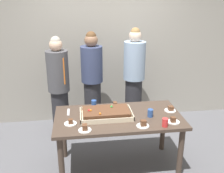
{
  "coord_description": "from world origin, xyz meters",
  "views": [
    {
      "loc": [
        -0.48,
        -2.94,
        2.24
      ],
      "look_at": [
        -0.06,
        0.15,
        1.11
      ],
      "focal_mm": 41.81,
      "sensor_mm": 36.0,
      "label": 1
    }
  ],
  "objects_px": {
    "party_table": "(118,123)",
    "drink_cup_far_end": "(165,123)",
    "plated_slice_far_right": "(70,123)",
    "plated_slice_near_left": "(115,105)",
    "person_striped_tie_right": "(59,88)",
    "person_green_shirt_behind": "(134,79)",
    "plated_slice_far_left": "(173,121)",
    "drink_cup_nearest": "(150,113)",
    "sheet_cake": "(106,113)",
    "plated_slice_center_back": "(85,129)",
    "person_serving_front": "(92,82)",
    "plated_slice_near_right": "(170,109)",
    "plated_slice_center_front": "(143,124)",
    "cake_server_utensil": "(68,112)",
    "drink_cup_middle": "(94,104)"
  },
  "relations": [
    {
      "from": "party_table",
      "to": "drink_cup_far_end",
      "type": "height_order",
      "value": "drink_cup_far_end"
    },
    {
      "from": "drink_cup_far_end",
      "to": "plated_slice_far_right",
      "type": "bearing_deg",
      "value": 169.39
    },
    {
      "from": "plated_slice_near_left",
      "to": "person_striped_tie_right",
      "type": "distance_m",
      "value": 1.0
    },
    {
      "from": "person_green_shirt_behind",
      "to": "person_striped_tie_right",
      "type": "height_order",
      "value": "person_green_shirt_behind"
    },
    {
      "from": "plated_slice_far_left",
      "to": "drink_cup_nearest",
      "type": "height_order",
      "value": "drink_cup_nearest"
    },
    {
      "from": "sheet_cake",
      "to": "plated_slice_far_left",
      "type": "relative_size",
      "value": 4.35
    },
    {
      "from": "party_table",
      "to": "plated_slice_far_right",
      "type": "height_order",
      "value": "plated_slice_far_right"
    },
    {
      "from": "plated_slice_far_left",
      "to": "plated_slice_center_back",
      "type": "bearing_deg",
      "value": -177.09
    },
    {
      "from": "drink_cup_nearest",
      "to": "person_serving_front",
      "type": "distance_m",
      "value": 1.3
    },
    {
      "from": "party_table",
      "to": "person_serving_front",
      "type": "relative_size",
      "value": 0.95
    },
    {
      "from": "plated_slice_near_right",
      "to": "plated_slice_center_front",
      "type": "bearing_deg",
      "value": -141.62
    },
    {
      "from": "plated_slice_center_back",
      "to": "plated_slice_center_front",
      "type": "bearing_deg",
      "value": 0.53
    },
    {
      "from": "party_table",
      "to": "drink_cup_nearest",
      "type": "xyz_separation_m",
      "value": [
        0.4,
        -0.07,
        0.15
      ]
    },
    {
      "from": "plated_slice_center_front",
      "to": "drink_cup_far_end",
      "type": "distance_m",
      "value": 0.26
    },
    {
      "from": "plated_slice_center_front",
      "to": "person_serving_front",
      "type": "bearing_deg",
      "value": 110.54
    },
    {
      "from": "plated_slice_near_right",
      "to": "cake_server_utensil",
      "type": "height_order",
      "value": "plated_slice_near_right"
    },
    {
      "from": "plated_slice_near_right",
      "to": "person_striped_tie_right",
      "type": "height_order",
      "value": "person_striped_tie_right"
    },
    {
      "from": "plated_slice_far_left",
      "to": "person_striped_tie_right",
      "type": "bearing_deg",
      "value": 140.55
    },
    {
      "from": "drink_cup_middle",
      "to": "drink_cup_far_end",
      "type": "height_order",
      "value": "same"
    },
    {
      "from": "plated_slice_far_left",
      "to": "plated_slice_center_front",
      "type": "relative_size",
      "value": 1.0
    },
    {
      "from": "plated_slice_far_right",
      "to": "person_serving_front",
      "type": "distance_m",
      "value": 1.23
    },
    {
      "from": "plated_slice_far_left",
      "to": "plated_slice_far_right",
      "type": "height_order",
      "value": "plated_slice_far_left"
    },
    {
      "from": "drink_cup_nearest",
      "to": "person_striped_tie_right",
      "type": "relative_size",
      "value": 0.06
    },
    {
      "from": "plated_slice_near_left",
      "to": "plated_slice_far_left",
      "type": "height_order",
      "value": "plated_slice_far_left"
    },
    {
      "from": "drink_cup_nearest",
      "to": "person_striped_tie_right",
      "type": "bearing_deg",
      "value": 140.46
    },
    {
      "from": "drink_cup_nearest",
      "to": "sheet_cake",
      "type": "bearing_deg",
      "value": 171.56
    },
    {
      "from": "party_table",
      "to": "drink_cup_nearest",
      "type": "relative_size",
      "value": 16.09
    },
    {
      "from": "plated_slice_near_left",
      "to": "drink_cup_far_end",
      "type": "xyz_separation_m",
      "value": [
        0.5,
        -0.63,
        0.03
      ]
    },
    {
      "from": "party_table",
      "to": "plated_slice_near_left",
      "type": "bearing_deg",
      "value": 90.8
    },
    {
      "from": "plated_slice_near_left",
      "to": "cake_server_utensil",
      "type": "height_order",
      "value": "plated_slice_near_left"
    },
    {
      "from": "cake_server_utensil",
      "to": "drink_cup_far_end",
      "type": "bearing_deg",
      "value": -25.36
    },
    {
      "from": "person_serving_front",
      "to": "sheet_cake",
      "type": "bearing_deg",
      "value": -0.03
    },
    {
      "from": "plated_slice_far_left",
      "to": "plated_slice_far_right",
      "type": "xyz_separation_m",
      "value": [
        -1.23,
        0.12,
        -0.0
      ]
    },
    {
      "from": "person_serving_front",
      "to": "person_striped_tie_right",
      "type": "bearing_deg",
      "value": -80.85
    },
    {
      "from": "plated_slice_far_left",
      "to": "plated_slice_center_back",
      "type": "relative_size",
      "value": 1.0
    },
    {
      "from": "plated_slice_near_left",
      "to": "cake_server_utensil",
      "type": "bearing_deg",
      "value": -171.15
    },
    {
      "from": "plated_slice_center_back",
      "to": "drink_cup_nearest",
      "type": "height_order",
      "value": "drink_cup_nearest"
    },
    {
      "from": "plated_slice_center_front",
      "to": "drink_cup_far_end",
      "type": "height_order",
      "value": "drink_cup_far_end"
    },
    {
      "from": "plated_slice_center_back",
      "to": "drink_cup_nearest",
      "type": "bearing_deg",
      "value": 16.31
    },
    {
      "from": "person_striped_tie_right",
      "to": "plated_slice_near_right",
      "type": "bearing_deg",
      "value": 25.24
    },
    {
      "from": "plated_slice_near_left",
      "to": "cake_server_utensil",
      "type": "xyz_separation_m",
      "value": [
        -0.63,
        -0.1,
        -0.02
      ]
    },
    {
      "from": "plated_slice_center_front",
      "to": "person_green_shirt_behind",
      "type": "distance_m",
      "value": 1.38
    },
    {
      "from": "person_serving_front",
      "to": "plated_slice_far_right",
      "type": "bearing_deg",
      "value": -21.8
    },
    {
      "from": "plated_slice_center_front",
      "to": "person_serving_front",
      "type": "relative_size",
      "value": 0.09
    },
    {
      "from": "drink_cup_far_end",
      "to": "plated_slice_far_left",
      "type": "bearing_deg",
      "value": 31.9
    },
    {
      "from": "party_table",
      "to": "plated_slice_near_right",
      "type": "xyz_separation_m",
      "value": [
        0.71,
        0.06,
        0.12
      ]
    },
    {
      "from": "plated_slice_near_left",
      "to": "plated_slice_near_right",
      "type": "distance_m",
      "value": 0.75
    },
    {
      "from": "sheet_cake",
      "to": "cake_server_utensil",
      "type": "distance_m",
      "value": 0.51
    },
    {
      "from": "party_table",
      "to": "person_striped_tie_right",
      "type": "bearing_deg",
      "value": 130.86
    },
    {
      "from": "plated_slice_near_right",
      "to": "plated_slice_far_right",
      "type": "height_order",
      "value": "same"
    }
  ]
}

